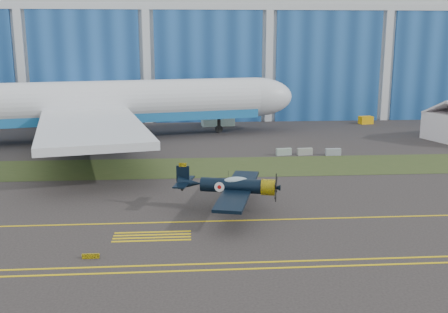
{
  "coord_description": "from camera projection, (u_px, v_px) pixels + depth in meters",
  "views": [
    {
      "loc": [
        -15.26,
        -46.51,
        14.86
      ],
      "look_at": [
        -11.36,
        6.39,
        2.99
      ],
      "focal_mm": 42.0,
      "sensor_mm": 36.0,
      "label": 1
    }
  ],
  "objects": [
    {
      "name": "barrier_a",
      "position": [
        284.0,
        152.0,
        68.76
      ],
      "size": [
        2.07,
        0.91,
        0.9
      ],
      "primitive_type": "cube",
      "rotation": [
        0.0,
        0.0,
        0.16
      ],
      "color": "#8B9C93",
      "rests_on": "ground"
    },
    {
      "name": "grass_median",
      "position": [
        313.0,
        165.0,
        63.22
      ],
      "size": [
        260.0,
        10.0,
        0.02
      ],
      "primitive_type": "cube",
      "color": "#475128",
      "rests_on": "ground"
    },
    {
      "name": "edge_line_far",
      "position": [
        407.0,
        258.0,
        36.46
      ],
      "size": [
        80.0,
        0.2,
        0.02
      ],
      "primitive_type": "cube",
      "color": "yellow",
      "rests_on": "ground"
    },
    {
      "name": "barrier_b",
      "position": [
        305.0,
        152.0,
        68.87
      ],
      "size": [
        2.06,
        0.84,
        0.9
      ],
      "primitive_type": "cube",
      "rotation": [
        0.0,
        0.0,
        0.12
      ],
      "color": "gray",
      "rests_on": "ground"
    },
    {
      "name": "taxiway_centreline",
      "position": [
        366.0,
        217.0,
        44.73
      ],
      "size": [
        200.0,
        0.2,
        0.02
      ],
      "primitive_type": "cube",
      "color": "yellow",
      "rests_on": "ground"
    },
    {
      "name": "barrier_c",
      "position": [
        333.0,
        152.0,
        68.66
      ],
      "size": [
        2.01,
        0.63,
        0.9
      ],
      "primitive_type": "cube",
      "rotation": [
        0.0,
        0.0,
        0.02
      ],
      "color": "gray",
      "rests_on": "ground"
    },
    {
      "name": "shipping_container",
      "position": [
        218.0,
        119.0,
        92.15
      ],
      "size": [
        5.92,
        3.04,
        2.45
      ],
      "primitive_type": "cube",
      "rotation": [
        0.0,
        0.0,
        0.14
      ],
      "color": "silver",
      "rests_on": "ground"
    },
    {
      "name": "hangar",
      "position": [
        253.0,
        39.0,
        116.2
      ],
      "size": [
        220.0,
        45.7,
        30.0
      ],
      "color": "silver",
      "rests_on": "ground"
    },
    {
      "name": "tug",
      "position": [
        366.0,
        120.0,
        94.3
      ],
      "size": [
        2.58,
        1.89,
        1.37
      ],
      "primitive_type": "cube",
      "rotation": [
        0.0,
        0.0,
        0.19
      ],
      "color": "#F5AE0C",
      "rests_on": "ground"
    },
    {
      "name": "guard_board_left",
      "position": [
        91.0,
        256.0,
        36.31
      ],
      "size": [
        1.2,
        0.15,
        0.35
      ],
      "primitive_type": "cube",
      "color": "yellow",
      "rests_on": "ground"
    },
    {
      "name": "ground",
      "position": [
        348.0,
        200.0,
        49.6
      ],
      "size": [
        260.0,
        260.0,
        0.0
      ],
      "primitive_type": "plane",
      "color": "#36302F",
      "rests_on": "ground"
    },
    {
      "name": "warbird",
      "position": [
        232.0,
        186.0,
        45.73
      ],
      "size": [
        12.97,
        14.53,
        3.69
      ],
      "rotation": [
        0.0,
        0.0,
        -0.24
      ],
      "color": "black",
      "rests_on": "ground"
    },
    {
      "name": "jetliner",
      "position": [
        89.0,
        56.0,
        77.07
      ],
      "size": [
        83.52,
        75.27,
        25.06
      ],
      "rotation": [
        0.0,
        0.0,
        0.22
      ],
      "color": "silver",
      "rests_on": "ground"
    },
    {
      "name": "hold_short_ladder",
      "position": [
        152.0,
        236.0,
        40.43
      ],
      "size": [
        6.0,
        2.4,
        0.02
      ],
      "primitive_type": null,
      "color": "yellow",
      "rests_on": "ground"
    },
    {
      "name": "edge_line_near",
      "position": [
        413.0,
        264.0,
        35.49
      ],
      "size": [
        80.0,
        0.2,
        0.02
      ],
      "primitive_type": "cube",
      "color": "yellow",
      "rests_on": "ground"
    }
  ]
}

